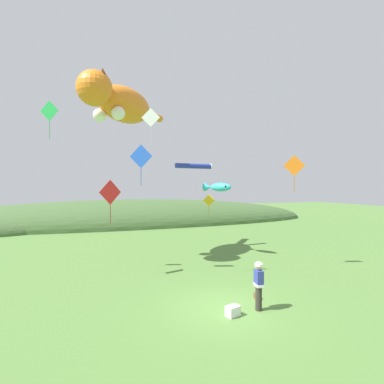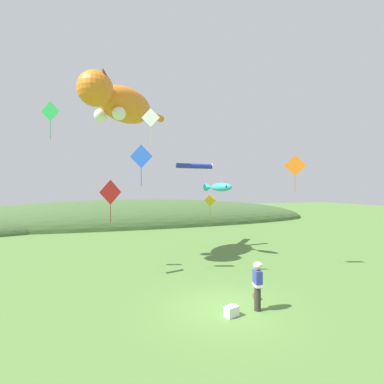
% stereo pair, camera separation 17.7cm
% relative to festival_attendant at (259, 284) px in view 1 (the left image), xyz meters
% --- Properties ---
extents(ground_plane, '(120.00, 120.00, 0.00)m').
position_rel_festival_attendant_xyz_m(ground_plane, '(-0.97, 0.58, -0.95)').
color(ground_plane, '#517A38').
extents(distant_hill_ridge, '(51.93, 12.66, 5.95)m').
position_rel_festival_attendant_xyz_m(distant_hill_ridge, '(-3.10, 27.04, -0.95)').
color(distant_hill_ridge, '#426033').
rests_on(distant_hill_ridge, ground).
extents(festival_attendant, '(0.33, 0.46, 1.77)m').
position_rel_festival_attendant_xyz_m(festival_attendant, '(0.00, 0.00, 0.00)').
color(festival_attendant, '#332D28').
rests_on(festival_attendant, ground).
extents(kite_spool, '(0.14, 0.27, 0.27)m').
position_rel_festival_attendant_xyz_m(kite_spool, '(0.52, 0.97, -0.82)').
color(kite_spool, olive).
rests_on(kite_spool, ground).
extents(picnic_cooler, '(0.57, 0.46, 0.36)m').
position_rel_festival_attendant_xyz_m(picnic_cooler, '(-1.12, -0.13, -0.77)').
color(picnic_cooler, white).
rests_on(picnic_cooler, ground).
extents(kite_giant_cat, '(6.12, 6.70, 2.55)m').
position_rel_festival_attendant_xyz_m(kite_giant_cat, '(-4.02, 9.31, 8.71)').
color(kite_giant_cat, orange).
extents(kite_fish_windsock, '(1.55, 2.13, 0.65)m').
position_rel_festival_attendant_xyz_m(kite_fish_windsock, '(2.24, 8.55, 3.56)').
color(kite_fish_windsock, '#33B2CC').
extents(kite_tube_streamer, '(2.84, 0.65, 0.44)m').
position_rel_festival_attendant_xyz_m(kite_tube_streamer, '(1.43, 10.87, 5.08)').
color(kite_tube_streamer, '#2633A5').
extents(kite_diamond_red, '(1.10, 0.62, 2.15)m').
position_rel_festival_attendant_xyz_m(kite_diamond_red, '(-4.83, 5.81, 3.30)').
color(kite_diamond_red, red).
extents(kite_diamond_green, '(0.89, 0.53, 1.92)m').
position_rel_festival_attendant_xyz_m(kite_diamond_green, '(-7.66, 7.12, 7.37)').
color(kite_diamond_green, green).
extents(kite_diamond_orange, '(0.99, 0.62, 2.06)m').
position_rel_festival_attendant_xyz_m(kite_diamond_orange, '(4.91, 4.23, 4.74)').
color(kite_diamond_orange, orange).
extents(kite_diamond_gold, '(0.80, 0.44, 1.80)m').
position_rel_festival_attendant_xyz_m(kite_diamond_gold, '(2.74, 11.24, 2.53)').
color(kite_diamond_gold, yellow).
extents(kite_diamond_blue, '(1.06, 0.63, 2.12)m').
position_rel_festival_attendant_xyz_m(kite_diamond_blue, '(-3.28, 5.92, 5.13)').
color(kite_diamond_blue, blue).
extents(kite_diamond_white, '(0.83, 0.36, 1.79)m').
position_rel_festival_attendant_xyz_m(kite_diamond_white, '(-3.04, 4.63, 6.85)').
color(kite_diamond_white, white).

